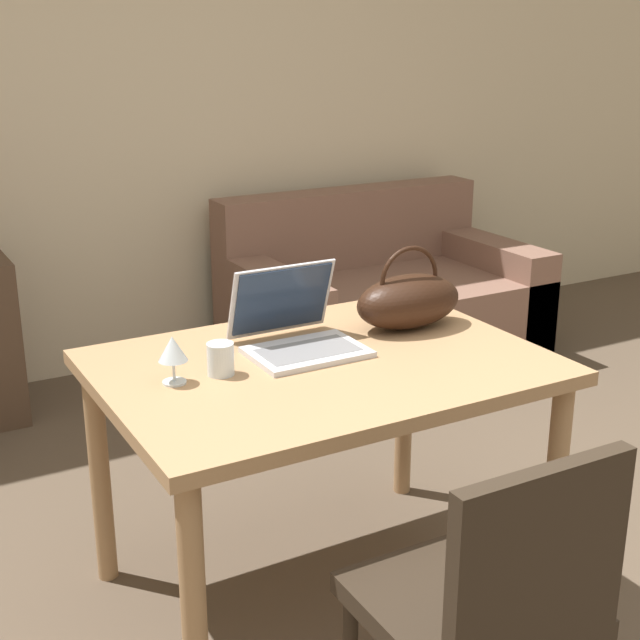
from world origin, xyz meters
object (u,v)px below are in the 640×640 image
at_px(chair, 491,602).
at_px(drinking_glass, 221,359).
at_px(laptop, 295,327).
at_px(wine_glass, 173,351).
at_px(handbag, 409,300).
at_px(couch, 379,304).

height_order(chair, drinking_glass, chair).
bearing_deg(laptop, drinking_glass, -161.23).
relative_size(wine_glass, handbag, 0.37).
bearing_deg(drinking_glass, couch, 45.73).
bearing_deg(laptop, couch, 49.59).
relative_size(chair, wine_glass, 6.58).
distance_m(laptop, handbag, 0.39).
height_order(drinking_glass, wine_glass, wine_glass).
xyz_separation_m(couch, laptop, (-1.25, -1.47, 0.52)).
bearing_deg(chair, laptop, 87.89).
bearing_deg(couch, drinking_glass, -134.27).
height_order(laptop, handbag, handbag).
relative_size(chair, handbag, 2.41).
bearing_deg(drinking_glass, handbag, 7.02).
distance_m(laptop, drinking_glass, 0.29).
bearing_deg(handbag, wine_glass, -174.31).
height_order(laptop, wine_glass, laptop).
bearing_deg(wine_glass, handbag, 5.69).
xyz_separation_m(laptop, drinking_glass, (-0.27, -0.09, -0.02)).
xyz_separation_m(drinking_glass, handbag, (0.66, 0.08, 0.04)).
bearing_deg(handbag, drinking_glass, -172.98).
relative_size(couch, laptop, 4.59).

